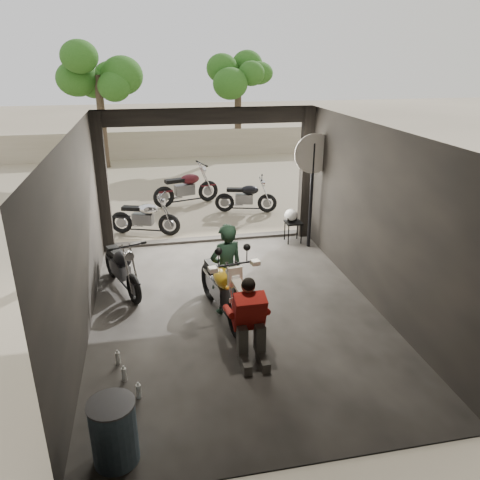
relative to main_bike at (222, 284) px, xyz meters
name	(u,v)px	position (x,y,z in m)	size (l,w,h in m)	color
ground	(236,311)	(0.26, 0.14, -0.64)	(80.00, 80.00, 0.00)	#7A6D56
garage	(230,234)	(0.26, 0.69, 0.64)	(7.00, 7.13, 3.20)	#2D2B28
boundary_wall	(177,144)	(0.26, 14.14, -0.04)	(18.00, 0.30, 1.20)	gray
tree_left	(96,64)	(-2.74, 12.64, 3.34)	(2.20, 2.20, 5.60)	#382B1E
tree_right	(238,73)	(3.06, 14.14, 2.92)	(2.20, 2.20, 5.00)	#382B1E
main_bike	(222,284)	(0.00, 0.00, 0.00)	(0.79, 1.92, 1.28)	#F3E9CE
left_bike	(121,264)	(-1.74, 1.41, -0.09)	(0.67, 1.63, 1.10)	black
outside_bike_a	(144,214)	(-1.27, 4.41, -0.10)	(0.66, 1.60, 1.08)	black
outside_bike_b	(186,185)	(0.01, 6.80, -0.02)	(0.76, 1.84, 1.24)	#441015
outside_bike_c	(246,195)	(1.63, 5.70, -0.11)	(0.65, 1.57, 1.06)	black
rider	(226,269)	(0.10, 0.16, 0.19)	(0.61, 0.40, 1.67)	black
mechanic	(251,324)	(0.21, -1.30, -0.03)	(0.62, 0.85, 1.23)	red
stool	(293,225)	(2.26, 3.14, -0.18)	(0.39, 0.39, 0.54)	black
helmet	(291,215)	(2.21, 3.19, 0.04)	(0.32, 0.33, 0.30)	white
oil_drum	(114,433)	(-1.68, -2.86, -0.24)	(0.51, 0.51, 0.79)	#445F72
sign_post	(313,171)	(2.54, 2.77, 1.21)	(0.90, 0.08, 2.70)	black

